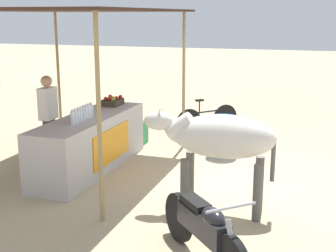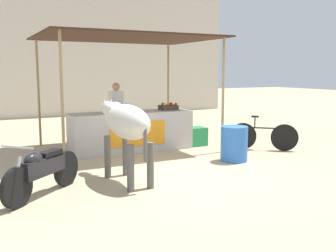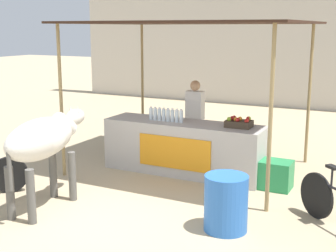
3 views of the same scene
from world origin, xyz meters
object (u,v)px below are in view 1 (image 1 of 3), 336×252
(stall_counter, at_px, (91,143))
(water_barrel, at_px, (223,136))
(fruit_crate, at_px, (112,101))
(motorcycle_parked, at_px, (204,228))
(cow, at_px, (219,140))
(bicycle_leaning, at_px, (207,120))
(vendor_behind_counter, at_px, (49,121))
(cooler_box, at_px, (134,133))

(stall_counter, bearing_deg, water_barrel, -52.24)
(fruit_crate, height_order, motorcycle_parked, fruit_crate)
(cow, distance_m, bicycle_leaning, 4.25)
(vendor_behind_counter, height_order, cow, vendor_behind_counter)
(vendor_behind_counter, bearing_deg, fruit_crate, -31.37)
(stall_counter, height_order, vendor_behind_counter, vendor_behind_counter)
(fruit_crate, height_order, water_barrel, fruit_crate)
(stall_counter, height_order, bicycle_leaning, stall_counter)
(stall_counter, relative_size, motorcycle_parked, 2.19)
(bicycle_leaning, bearing_deg, water_barrel, -154.40)
(vendor_behind_counter, xyz_separation_m, cow, (-0.98, -3.27, 0.18))
(cow, distance_m, motorcycle_parked, 1.59)
(vendor_behind_counter, distance_m, bicycle_leaning, 3.77)
(stall_counter, distance_m, water_barrel, 2.58)
(bicycle_leaning, bearing_deg, vendor_behind_counter, 145.16)
(motorcycle_parked, height_order, bicycle_leaning, motorcycle_parked)
(cooler_box, xyz_separation_m, cow, (-2.81, -2.42, 0.79))
(cooler_box, bearing_deg, stall_counter, 176.76)
(vendor_behind_counter, relative_size, water_barrel, 2.17)
(cooler_box, relative_size, water_barrel, 0.79)
(water_barrel, bearing_deg, motorcycle_parked, -171.13)
(vendor_behind_counter, distance_m, cow, 3.41)
(motorcycle_parked, bearing_deg, water_barrel, 8.87)
(stall_counter, bearing_deg, vendor_behind_counter, 98.78)
(stall_counter, xyz_separation_m, fruit_crate, (1.03, 0.05, 0.56))
(fruit_crate, height_order, bicycle_leaning, fruit_crate)
(fruit_crate, height_order, vendor_behind_counter, vendor_behind_counter)
(stall_counter, relative_size, bicycle_leaning, 2.35)
(cooler_box, height_order, cow, cow)
(motorcycle_parked, bearing_deg, stall_counter, 46.41)
(stall_counter, distance_m, cooler_box, 1.74)
(vendor_behind_counter, height_order, bicycle_leaning, vendor_behind_counter)
(fruit_crate, distance_m, cow, 3.33)
(water_barrel, relative_size, cow, 0.41)
(cooler_box, bearing_deg, water_barrel, -94.05)
(fruit_crate, xyz_separation_m, bicycle_leaning, (1.92, -1.43, -0.69))
(cow, bearing_deg, water_barrel, 10.07)
(motorcycle_parked, bearing_deg, bicycle_leaning, 13.31)
(cooler_box, bearing_deg, fruit_crate, 167.66)
(stall_counter, distance_m, cow, 2.79)
(cooler_box, bearing_deg, motorcycle_parked, -148.80)
(vendor_behind_counter, height_order, cooler_box, vendor_behind_counter)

